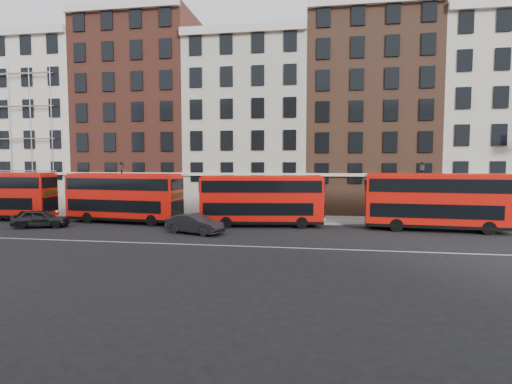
% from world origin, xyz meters
% --- Properties ---
extents(ground, '(120.00, 120.00, 0.00)m').
position_xyz_m(ground, '(0.00, 0.00, 0.00)').
color(ground, black).
rests_on(ground, ground).
extents(pavement, '(80.00, 5.00, 0.15)m').
position_xyz_m(pavement, '(0.00, 10.50, 0.07)').
color(pavement, slate).
rests_on(pavement, ground).
extents(kerb, '(80.00, 0.30, 0.16)m').
position_xyz_m(kerb, '(0.00, 8.00, 0.08)').
color(kerb, gray).
rests_on(kerb, ground).
extents(road_centre_line, '(70.00, 0.12, 0.01)m').
position_xyz_m(road_centre_line, '(0.00, -2.00, 0.01)').
color(road_centre_line, white).
rests_on(road_centre_line, ground).
extents(building_terrace, '(64.00, 11.95, 22.00)m').
position_xyz_m(building_terrace, '(-0.31, 17.88, 10.24)').
color(building_terrace, beige).
rests_on(building_terrace, ground).
extents(bus_b, '(10.72, 3.69, 4.41)m').
position_xyz_m(bus_b, '(-9.48, 6.21, 2.37)').
color(bus_b, red).
rests_on(bus_b, ground).
extents(bus_c, '(10.47, 3.79, 4.30)m').
position_xyz_m(bus_c, '(2.93, 6.20, 2.31)').
color(bus_c, red).
rests_on(bus_c, ground).
extents(bus_d, '(10.96, 3.32, 4.54)m').
position_xyz_m(bus_d, '(16.83, 6.21, 2.44)').
color(bus_d, red).
rests_on(bus_d, ground).
extents(car_rear, '(4.69, 3.03, 1.49)m').
position_xyz_m(car_rear, '(-15.11, 2.75, 0.74)').
color(car_rear, '#242326').
rests_on(car_rear, ground).
extents(car_front, '(4.84, 2.99, 1.51)m').
position_xyz_m(car_front, '(-1.55, 1.95, 0.75)').
color(car_front, black).
rests_on(car_front, ground).
extents(lamp_post_left, '(0.44, 0.44, 5.33)m').
position_xyz_m(lamp_post_left, '(-10.75, 8.35, 3.08)').
color(lamp_post_left, black).
rests_on(lamp_post_left, pavement).
extents(lamp_post_right, '(0.44, 0.44, 5.33)m').
position_xyz_m(lamp_post_right, '(16.46, 9.22, 3.08)').
color(lamp_post_right, black).
rests_on(lamp_post_right, pavement).
extents(traffic_light, '(0.25, 0.45, 3.27)m').
position_xyz_m(traffic_light, '(22.30, 8.57, 2.45)').
color(traffic_light, black).
rests_on(traffic_light, pavement).
extents(iron_railings, '(6.60, 0.06, 1.00)m').
position_xyz_m(iron_railings, '(0.00, 12.70, 0.65)').
color(iron_railings, black).
rests_on(iron_railings, pavement).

